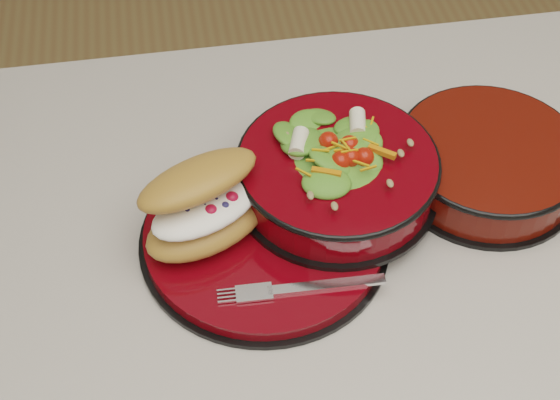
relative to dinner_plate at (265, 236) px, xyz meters
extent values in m
cube|color=beige|center=(-0.14, -0.03, -0.03)|extent=(1.24, 0.74, 0.04)
cylinder|color=black|center=(0.00, 0.00, -0.01)|extent=(0.26, 0.26, 0.01)
cylinder|color=#5E0308|center=(0.00, 0.00, 0.00)|extent=(0.25, 0.25, 0.01)
torus|color=black|center=(0.01, -0.01, 0.01)|extent=(0.14, 0.14, 0.01)
cylinder|color=black|center=(0.08, 0.04, 0.01)|extent=(0.22, 0.22, 0.01)
cylinder|color=#5E0308|center=(0.08, 0.04, 0.04)|extent=(0.21, 0.21, 0.04)
torus|color=black|center=(0.08, 0.04, 0.06)|extent=(0.22, 0.22, 0.01)
ellipsoid|color=#3C7320|center=(0.08, 0.04, 0.05)|extent=(0.18, 0.18, 0.07)
sphere|color=red|center=(0.13, 0.04, 0.09)|extent=(0.02, 0.02, 0.02)
sphere|color=red|center=(0.10, 0.08, 0.09)|extent=(0.02, 0.02, 0.02)
sphere|color=red|center=(0.05, 0.07, 0.09)|extent=(0.02, 0.02, 0.02)
sphere|color=red|center=(0.05, 0.02, 0.09)|extent=(0.02, 0.02, 0.02)
sphere|color=red|center=(0.10, 0.00, 0.09)|extent=(0.02, 0.02, 0.02)
cylinder|color=silver|center=(0.11, 0.08, 0.09)|extent=(0.03, 0.04, 0.02)
cylinder|color=silver|center=(0.05, 0.06, 0.09)|extent=(0.04, 0.03, 0.02)
cube|color=orange|center=(0.06, 0.01, 0.09)|extent=(0.03, 0.03, 0.01)
cube|color=orange|center=(0.13, 0.03, 0.09)|extent=(0.03, 0.02, 0.01)
ellipsoid|color=#A46632|center=(-0.06, 0.00, 0.03)|extent=(0.15, 0.12, 0.04)
ellipsoid|color=white|center=(-0.06, 0.00, 0.05)|extent=(0.13, 0.11, 0.02)
ellipsoid|color=#A46632|center=(-0.06, 0.02, 0.07)|extent=(0.15, 0.12, 0.03)
sphere|color=#B60D23|center=(-0.08, 0.00, 0.06)|extent=(0.01, 0.01, 0.01)
sphere|color=#B60D23|center=(-0.05, -0.01, 0.06)|extent=(0.01, 0.01, 0.01)
sphere|color=#B60D23|center=(-0.03, 0.01, 0.06)|extent=(0.01, 0.01, 0.01)
sphere|color=#B60D23|center=(-0.07, 0.01, 0.06)|extent=(0.01, 0.01, 0.01)
sphere|color=#191947|center=(-0.07, 0.01, 0.06)|extent=(0.01, 0.01, 0.01)
sphere|color=#191947|center=(-0.05, 0.00, 0.06)|extent=(0.01, 0.01, 0.01)
sphere|color=#191947|center=(-0.06, 0.00, 0.06)|extent=(0.01, 0.01, 0.01)
sphere|color=#191947|center=(-0.04, 0.00, 0.06)|extent=(0.01, 0.01, 0.01)
sphere|color=#191947|center=(-0.08, 0.00, 0.06)|extent=(0.01, 0.01, 0.01)
cube|color=silver|center=(0.05, -0.08, 0.01)|extent=(0.12, 0.01, 0.00)
cube|color=silver|center=(-0.02, -0.08, 0.01)|extent=(0.04, 0.02, 0.00)
cylinder|color=black|center=(0.26, 0.05, -0.01)|extent=(0.21, 0.21, 0.01)
cylinder|color=#4F0C05|center=(0.26, 0.05, 0.02)|extent=(0.20, 0.20, 0.05)
torus|color=black|center=(0.26, 0.05, 0.04)|extent=(0.20, 0.20, 0.01)
camera|label=1|loc=(-0.07, -0.51, 0.64)|focal=50.00mm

